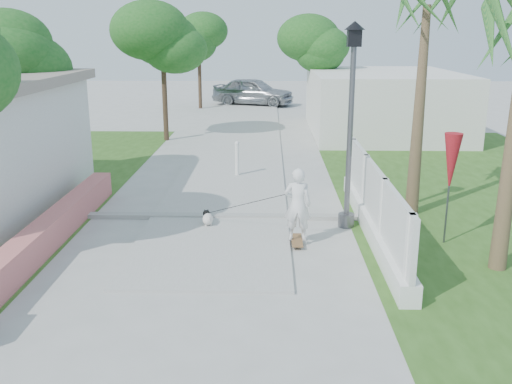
{
  "coord_description": "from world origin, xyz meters",
  "views": [
    {
      "loc": [
        1.16,
        -6.68,
        4.22
      ],
      "look_at": [
        0.9,
        4.4,
        1.1
      ],
      "focal_mm": 40.0,
      "sensor_mm": 36.0,
      "label": 1
    }
  ],
  "objects_px": {
    "skateboarder": "(253,204)",
    "patio_umbrella": "(451,164)",
    "dog": "(208,218)",
    "street_lamp": "(351,119)",
    "parked_car": "(253,91)",
    "bollard": "(237,158)"
  },
  "relations": [
    {
      "from": "skateboarder",
      "to": "patio_umbrella",
      "type": "bearing_deg",
      "value": -177.94
    },
    {
      "from": "skateboarder",
      "to": "dog",
      "type": "relative_size",
      "value": 4.34
    },
    {
      "from": "street_lamp",
      "to": "parked_car",
      "type": "bearing_deg",
      "value": 97.05
    },
    {
      "from": "street_lamp",
      "to": "parked_car",
      "type": "height_order",
      "value": "street_lamp"
    },
    {
      "from": "bollard",
      "to": "skateboarder",
      "type": "height_order",
      "value": "skateboarder"
    },
    {
      "from": "bollard",
      "to": "dog",
      "type": "distance_m",
      "value": 4.62
    },
    {
      "from": "patio_umbrella",
      "to": "street_lamp",
      "type": "bearing_deg",
      "value": 152.24
    },
    {
      "from": "street_lamp",
      "to": "parked_car",
      "type": "xyz_separation_m",
      "value": [
        -2.71,
        21.96,
        -1.61
      ]
    },
    {
      "from": "skateboarder",
      "to": "dog",
      "type": "height_order",
      "value": "skateboarder"
    },
    {
      "from": "dog",
      "to": "parked_car",
      "type": "height_order",
      "value": "parked_car"
    },
    {
      "from": "patio_umbrella",
      "to": "dog",
      "type": "bearing_deg",
      "value": 169.62
    },
    {
      "from": "bollard",
      "to": "skateboarder",
      "type": "bearing_deg",
      "value": -82.9
    },
    {
      "from": "street_lamp",
      "to": "bollard",
      "type": "relative_size",
      "value": 4.07
    },
    {
      "from": "bollard",
      "to": "skateboarder",
      "type": "distance_m",
      "value": 5.15
    },
    {
      "from": "patio_umbrella",
      "to": "dog",
      "type": "xyz_separation_m",
      "value": [
        -5.01,
        0.92,
        -1.49
      ]
    },
    {
      "from": "bollard",
      "to": "dog",
      "type": "bearing_deg",
      "value": -95.11
    },
    {
      "from": "patio_umbrella",
      "to": "dog",
      "type": "height_order",
      "value": "patio_umbrella"
    },
    {
      "from": "street_lamp",
      "to": "bollard",
      "type": "xyz_separation_m",
      "value": [
        -2.7,
        4.5,
        -1.84
      ]
    },
    {
      "from": "street_lamp",
      "to": "parked_car",
      "type": "relative_size",
      "value": 0.93
    },
    {
      "from": "street_lamp",
      "to": "skateboarder",
      "type": "xyz_separation_m",
      "value": [
        -2.06,
        -0.61,
        -1.74
      ]
    },
    {
      "from": "bollard",
      "to": "dog",
      "type": "xyz_separation_m",
      "value": [
        -0.41,
        -4.58,
        -0.39
      ]
    },
    {
      "from": "street_lamp",
      "to": "dog",
      "type": "distance_m",
      "value": 3.83
    }
  ]
}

